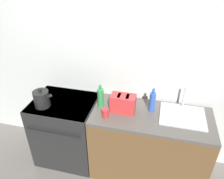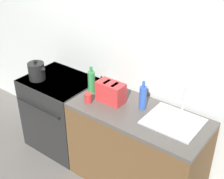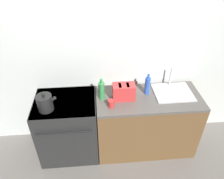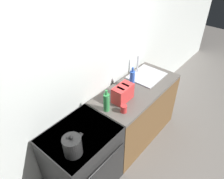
% 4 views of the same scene
% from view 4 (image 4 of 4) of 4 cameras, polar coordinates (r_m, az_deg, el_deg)
% --- Properties ---
extents(ground_plane, '(12.00, 12.00, 0.00)m').
position_cam_4_polar(ground_plane, '(3.21, 5.18, -18.91)').
color(ground_plane, slate).
extents(wall_back, '(8.00, 0.05, 2.60)m').
position_cam_4_polar(wall_back, '(2.62, -5.51, 5.79)').
color(wall_back, silver).
rests_on(wall_back, ground_plane).
extents(stove, '(0.77, 0.66, 0.90)m').
position_cam_4_polar(stove, '(2.69, -7.67, -17.70)').
color(stove, black).
rests_on(stove, ground_plane).
extents(counter_block, '(1.34, 0.62, 0.90)m').
position_cam_4_polar(counter_block, '(3.25, 6.10, -6.01)').
color(counter_block, brown).
rests_on(counter_block, ground_plane).
extents(kettle, '(0.23, 0.18, 0.24)m').
position_cam_4_polar(kettle, '(2.13, -10.27, -14.26)').
color(kettle, black).
rests_on(kettle, stove).
extents(toaster, '(0.27, 0.15, 0.21)m').
position_cam_4_polar(toaster, '(2.68, 2.83, -0.98)').
color(toaster, red).
rests_on(toaster, counter_block).
extents(sink_tray, '(0.49, 0.42, 0.28)m').
position_cam_4_polar(sink_tray, '(3.22, 8.94, 3.72)').
color(sink_tray, '#B7B7BC').
rests_on(sink_tray, counter_block).
extents(bottle_green, '(0.07, 0.07, 0.29)m').
position_cam_4_polar(bottle_green, '(2.52, -1.46, -3.31)').
color(bottle_green, '#338C47').
rests_on(bottle_green, counter_block).
extents(bottle_blue, '(0.07, 0.07, 0.29)m').
position_cam_4_polar(bottle_blue, '(2.92, 5.27, 2.84)').
color(bottle_blue, '#2D56B7').
rests_on(bottle_blue, counter_block).
extents(cup_red, '(0.08, 0.08, 0.09)m').
position_cam_4_polar(cup_red, '(2.55, 3.06, -5.04)').
color(cup_red, red).
rests_on(cup_red, counter_block).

